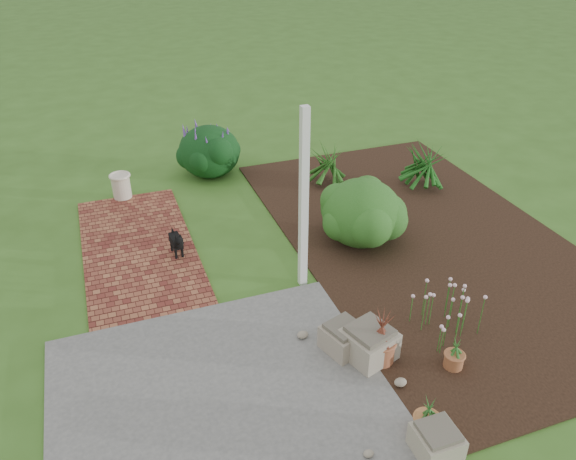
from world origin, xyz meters
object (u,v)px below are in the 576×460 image
object	(u,v)px
black_dog	(177,241)
cream_ceramic_urn	(121,186)
stone_trough_near	(436,442)
evergreen_shrub	(362,211)

from	to	relation	value
black_dog	cream_ceramic_urn	size ratio (longest dim) A/B	1.11
black_dog	cream_ceramic_urn	bearing A→B (deg)	99.44
stone_trough_near	evergreen_shrub	xyz separation A→B (m)	(1.04, 3.68, 0.36)
cream_ceramic_urn	evergreen_shrub	bearing A→B (deg)	-39.44
stone_trough_near	cream_ceramic_urn	bearing A→B (deg)	109.27
black_dog	evergreen_shrub	world-z (taller)	evergreen_shrub
black_dog	stone_trough_near	bearing A→B (deg)	-73.74
stone_trough_near	evergreen_shrub	size ratio (longest dim) A/B	0.34
cream_ceramic_urn	black_dog	bearing A→B (deg)	-75.30
stone_trough_near	black_dog	xyz separation A→B (m)	(-1.66, 4.20, 0.10)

